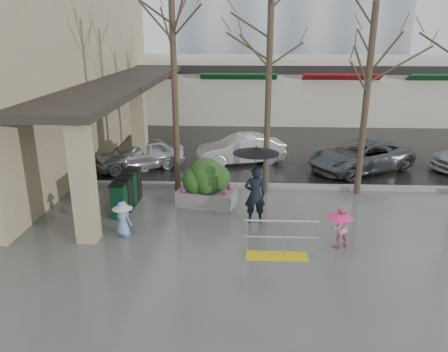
# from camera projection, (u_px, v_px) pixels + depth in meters

# --- Properties ---
(ground) EXTENTS (120.00, 120.00, 0.00)m
(ground) POSITION_uv_depth(u_px,v_px,m) (229.00, 235.00, 12.58)
(ground) COLOR #51514F
(ground) RESTS_ON ground
(street_asphalt) EXTENTS (120.00, 36.00, 0.01)m
(street_asphalt) POSITION_uv_depth(u_px,v_px,m) (240.00, 107.00, 33.42)
(street_asphalt) COLOR black
(street_asphalt) RESTS_ON ground
(curb) EXTENTS (120.00, 0.30, 0.15)m
(curb) POSITION_uv_depth(u_px,v_px,m) (233.00, 186.00, 16.34)
(curb) COLOR gray
(curb) RESTS_ON ground
(near_building) EXTENTS (6.00, 18.00, 8.00)m
(near_building) POSITION_uv_depth(u_px,v_px,m) (33.00, 68.00, 19.30)
(near_building) COLOR tan
(near_building) RESTS_ON ground
(canopy_slab) EXTENTS (2.80, 18.00, 0.25)m
(canopy_slab) POSITION_uv_depth(u_px,v_px,m) (127.00, 78.00, 19.23)
(canopy_slab) COLOR #2D2823
(canopy_slab) RESTS_ON pillar_front
(pillar_front) EXTENTS (0.55, 0.55, 3.50)m
(pillar_front) POSITION_uv_depth(u_px,v_px,m) (83.00, 181.00, 11.73)
(pillar_front) COLOR tan
(pillar_front) RESTS_ON ground
(pillar_back) EXTENTS (0.55, 0.55, 3.50)m
(pillar_back) POSITION_uv_depth(u_px,v_px,m) (139.00, 129.00, 17.89)
(pillar_back) COLOR tan
(pillar_back) RESTS_ON ground
(storefront_row) EXTENTS (34.00, 6.74, 4.00)m
(storefront_row) POSITION_uv_depth(u_px,v_px,m) (269.00, 88.00, 28.87)
(storefront_row) COLOR beige
(storefront_row) RESTS_ON ground
(handrail) EXTENTS (1.90, 0.50, 1.03)m
(handrail) POSITION_uv_depth(u_px,v_px,m) (279.00, 243.00, 11.26)
(handrail) COLOR yellow
(handrail) RESTS_ON ground
(tree_west) EXTENTS (3.20, 3.20, 6.80)m
(tree_west) POSITION_uv_depth(u_px,v_px,m) (173.00, 47.00, 14.47)
(tree_west) COLOR #382B21
(tree_west) RESTS_ON ground
(tree_midwest) EXTENTS (3.20, 3.20, 7.00)m
(tree_midwest) POSITION_uv_depth(u_px,v_px,m) (270.00, 42.00, 14.28)
(tree_midwest) COLOR #382B21
(tree_midwest) RESTS_ON ground
(tree_mideast) EXTENTS (3.20, 3.20, 6.50)m
(tree_mideast) POSITION_uv_depth(u_px,v_px,m) (371.00, 54.00, 14.24)
(tree_mideast) COLOR #382B21
(tree_mideast) RESTS_ON ground
(woman) EXTENTS (1.39, 1.39, 2.42)m
(woman) POSITION_uv_depth(u_px,v_px,m) (255.00, 177.00, 12.97)
(woman) COLOR black
(woman) RESTS_ON ground
(child_pink) EXTENTS (0.71, 0.71, 1.15)m
(child_pink) POSITION_uv_depth(u_px,v_px,m) (340.00, 224.00, 11.70)
(child_pink) COLOR pink
(child_pink) RESTS_ON ground
(child_blue) EXTENTS (0.60, 0.58, 1.05)m
(child_blue) POSITION_uv_depth(u_px,v_px,m) (123.00, 215.00, 12.37)
(child_blue) COLOR #7E9AE1
(child_blue) RESTS_ON ground
(planter) EXTENTS (2.06, 1.39, 1.64)m
(planter) POSITION_uv_depth(u_px,v_px,m) (206.00, 183.00, 14.47)
(planter) COLOR slate
(planter) RESTS_ON ground
(news_boxes) EXTENTS (0.55, 2.06, 1.14)m
(news_boxes) POSITION_uv_depth(u_px,v_px,m) (127.00, 192.00, 14.32)
(news_boxes) COLOR #0D391F
(news_boxes) RESTS_ON ground
(car_a) EXTENTS (3.97, 3.03, 1.26)m
(car_a) POSITION_uv_depth(u_px,v_px,m) (140.00, 154.00, 18.45)
(car_a) COLOR silver
(car_a) RESTS_ON ground
(car_b) EXTENTS (4.04, 2.31, 1.26)m
(car_b) POSITION_uv_depth(u_px,v_px,m) (241.00, 149.00, 19.22)
(car_b) COLOR silver
(car_b) RESTS_ON ground
(car_c) EXTENTS (4.99, 3.97, 1.26)m
(car_c) POSITION_uv_depth(u_px,v_px,m) (361.00, 156.00, 18.14)
(car_c) COLOR #4F5256
(car_c) RESTS_ON ground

